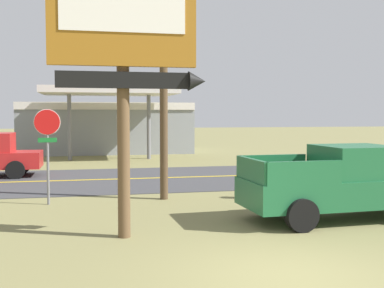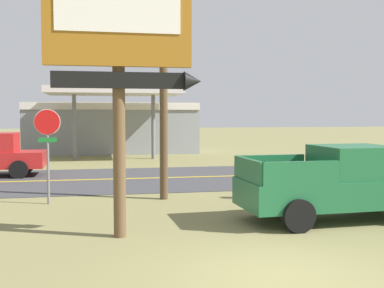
{
  "view_description": "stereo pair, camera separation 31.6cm",
  "coord_description": "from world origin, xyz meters",
  "px_view_note": "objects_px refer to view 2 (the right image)",
  "views": [
    {
      "loc": [
        -3.36,
        -7.52,
        2.79
      ],
      "look_at": [
        0.0,
        8.0,
        1.8
      ],
      "focal_mm": 44.72,
      "sensor_mm": 36.0,
      "label": 1
    },
    {
      "loc": [
        -3.05,
        -7.58,
        2.79
      ],
      "look_at": [
        0.0,
        8.0,
        1.8
      ],
      "focal_mm": 44.72,
      "sensor_mm": 36.0,
      "label": 2
    }
  ],
  "objects_px": {
    "utility_pole": "(163,66)",
    "stop_sign": "(47,139)",
    "gas_station": "(112,126)",
    "pickup_green_parked_on_lawn": "(340,184)",
    "motel_sign": "(122,45)"
  },
  "relations": [
    {
      "from": "stop_sign",
      "to": "motel_sign",
      "type": "bearing_deg",
      "value": -65.62
    },
    {
      "from": "gas_station",
      "to": "pickup_green_parked_on_lawn",
      "type": "distance_m",
      "value": 24.53
    },
    {
      "from": "pickup_green_parked_on_lawn",
      "to": "motel_sign",
      "type": "bearing_deg",
      "value": -172.18
    },
    {
      "from": "motel_sign",
      "to": "gas_station",
      "type": "height_order",
      "value": "motel_sign"
    },
    {
      "from": "stop_sign",
      "to": "pickup_green_parked_on_lawn",
      "type": "distance_m",
      "value": 8.73
    },
    {
      "from": "motel_sign",
      "to": "stop_sign",
      "type": "xyz_separation_m",
      "value": [
        -2.07,
        4.57,
        -2.29
      ]
    },
    {
      "from": "utility_pole",
      "to": "stop_sign",
      "type": "bearing_deg",
      "value": -177.07
    },
    {
      "from": "utility_pole",
      "to": "pickup_green_parked_on_lawn",
      "type": "height_order",
      "value": "utility_pole"
    },
    {
      "from": "utility_pole",
      "to": "gas_station",
      "type": "bearing_deg",
      "value": 93.23
    },
    {
      "from": "gas_station",
      "to": "pickup_green_parked_on_lawn",
      "type": "xyz_separation_m",
      "value": [
        5.28,
        -23.93,
        -0.98
      ]
    },
    {
      "from": "utility_pole",
      "to": "gas_station",
      "type": "relative_size",
      "value": 0.68
    },
    {
      "from": "utility_pole",
      "to": "gas_station",
      "type": "distance_m",
      "value": 20.13
    },
    {
      "from": "motel_sign",
      "to": "gas_station",
      "type": "distance_m",
      "value": 24.83
    },
    {
      "from": "stop_sign",
      "to": "pickup_green_parked_on_lawn",
      "type": "relative_size",
      "value": 0.56
    },
    {
      "from": "motel_sign",
      "to": "utility_pole",
      "type": "bearing_deg",
      "value": 71.79
    }
  ]
}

